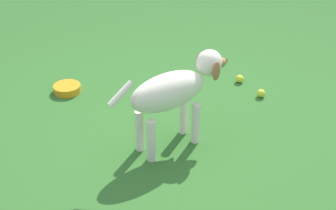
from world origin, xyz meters
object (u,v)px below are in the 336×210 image
at_px(tennis_ball_1, 261,93).
at_px(water_bowl, 67,89).
at_px(dog, 175,90).
at_px(tennis_ball_2, 240,79).

distance_m(tennis_ball_1, water_bowl, 1.56).
xyz_separation_m(dog, water_bowl, (-0.57, -0.97, -0.38)).
relative_size(tennis_ball_1, tennis_ball_2, 1.00).
bearing_deg(dog, tennis_ball_1, 7.38).
bearing_deg(water_bowl, tennis_ball_1, 96.34).
bearing_deg(water_bowl, dog, 59.62).
height_order(dog, tennis_ball_1, dog).
bearing_deg(dog, water_bowl, 105.23).
relative_size(dog, tennis_ball_2, 10.44).
xyz_separation_m(tennis_ball_2, water_bowl, (0.39, -1.37, -0.00)).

